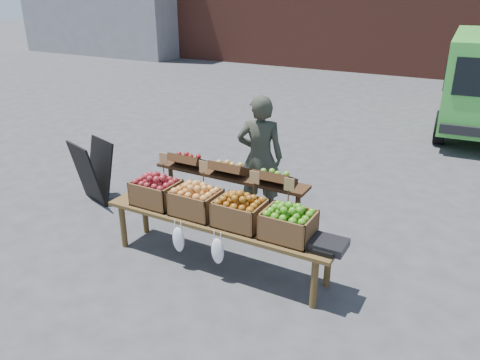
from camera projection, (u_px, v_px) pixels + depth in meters
The scene contains 10 objects.
ground at pixel (223, 248), 5.60m from camera, with size 80.00×80.00×0.00m, color #404042.
vendor at pixel (260, 158), 6.12m from camera, with size 0.61×0.40×1.66m, color #2F3428.
chalkboard_sign at pixel (93, 172), 6.68m from camera, with size 0.60×0.33×0.91m, color black, non-canonical shape.
back_table at pixel (230, 195), 5.78m from camera, with size 2.10×0.44×1.04m, color #3A2211, non-canonical shape.
display_bench at pixel (218, 242), 5.17m from camera, with size 2.70×0.56×0.57m, color #523D1D, non-canonical shape.
crate_golden_apples at pixel (156, 192), 5.38m from camera, with size 0.50×0.40×0.28m, color maroon, non-canonical shape.
crate_russet_pears at pixel (196, 202), 5.13m from camera, with size 0.50×0.40×0.28m, color gold, non-canonical shape.
crate_red_apples at pixel (240, 213), 4.88m from camera, with size 0.50×0.40×0.28m, color #915E13, non-canonical shape.
crate_green_apples at pixel (288, 225), 4.64m from camera, with size 0.50×0.40×0.28m, color #317D19, non-canonical shape.
weighing_scale at pixel (329, 245), 4.49m from camera, with size 0.34×0.30×0.08m, color black.
Camera 1 is at (2.53, -4.15, 2.90)m, focal length 35.00 mm.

